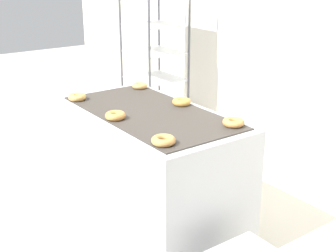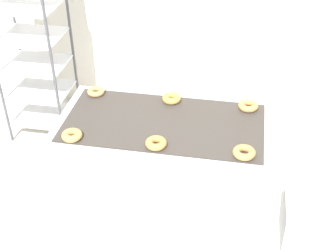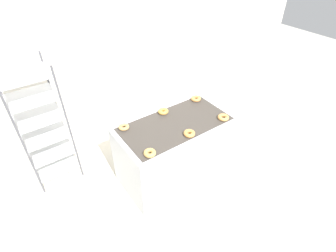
{
  "view_description": "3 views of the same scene",
  "coord_description": "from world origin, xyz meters",
  "px_view_note": "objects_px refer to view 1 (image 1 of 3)",
  "views": [
    {
      "loc": [
        2.47,
        -1.01,
        1.82
      ],
      "look_at": [
        0.0,
        0.77,
        0.72
      ],
      "focal_mm": 50.0,
      "sensor_mm": 36.0,
      "label": 1
    },
    {
      "loc": [
        0.46,
        -1.84,
        2.57
      ],
      "look_at": [
        0.0,
        0.77,
        0.72
      ],
      "focal_mm": 50.0,
      "sensor_mm": 36.0,
      "label": 2
    },
    {
      "loc": [
        -1.49,
        -1.34,
        2.72
      ],
      "look_at": [
        0.0,
        0.77,
        0.72
      ],
      "focal_mm": 28.0,
      "sensor_mm": 36.0,
      "label": 3
    }
  ],
  "objects_px": {
    "donut_near_center": "(115,116)",
    "donut_far_left": "(140,86)",
    "donut_far_center": "(182,102)",
    "baking_rack_cart": "(155,65)",
    "donut_far_right": "(233,122)",
    "fryer_machine": "(151,170)",
    "donut_near_left": "(77,97)",
    "donut_near_right": "(163,140)"
  },
  "relations": [
    {
      "from": "donut_far_center",
      "to": "donut_far_right",
      "type": "height_order",
      "value": "donut_far_center"
    },
    {
      "from": "donut_near_center",
      "to": "donut_far_left",
      "type": "xyz_separation_m",
      "value": [
        -0.54,
        0.53,
        -0.0
      ]
    },
    {
      "from": "donut_far_left",
      "to": "donut_far_right",
      "type": "relative_size",
      "value": 0.92
    },
    {
      "from": "donut_near_right",
      "to": "donut_far_left",
      "type": "xyz_separation_m",
      "value": [
        -1.07,
        0.52,
        -0.0
      ]
    },
    {
      "from": "donut_near_center",
      "to": "donut_far_right",
      "type": "bearing_deg",
      "value": 44.37
    },
    {
      "from": "fryer_machine",
      "to": "donut_near_right",
      "type": "bearing_deg",
      "value": -26.3
    },
    {
      "from": "fryer_machine",
      "to": "donut_near_left",
      "type": "height_order",
      "value": "donut_near_left"
    },
    {
      "from": "baking_rack_cart",
      "to": "donut_far_right",
      "type": "distance_m",
      "value": 1.95
    },
    {
      "from": "donut_near_left",
      "to": "donut_near_center",
      "type": "height_order",
      "value": "same"
    },
    {
      "from": "donut_near_right",
      "to": "baking_rack_cart",
      "type": "bearing_deg",
      "value": 147.04
    },
    {
      "from": "baking_rack_cart",
      "to": "fryer_machine",
      "type": "bearing_deg",
      "value": -35.41
    },
    {
      "from": "baking_rack_cart",
      "to": "donut_far_left",
      "type": "relative_size",
      "value": 12.98
    },
    {
      "from": "donut_far_left",
      "to": "donut_near_left",
      "type": "bearing_deg",
      "value": -88.58
    },
    {
      "from": "donut_near_left",
      "to": "donut_far_center",
      "type": "bearing_deg",
      "value": 45.24
    },
    {
      "from": "donut_near_right",
      "to": "donut_far_left",
      "type": "bearing_deg",
      "value": 153.79
    },
    {
      "from": "baking_rack_cart",
      "to": "donut_near_right",
      "type": "xyz_separation_m",
      "value": [
        1.82,
        -1.18,
        0.06
      ]
    },
    {
      "from": "donut_near_center",
      "to": "donut_near_right",
      "type": "xyz_separation_m",
      "value": [
        0.53,
        0.0,
        -0.0
      ]
    },
    {
      "from": "fryer_machine",
      "to": "baking_rack_cart",
      "type": "relative_size",
      "value": 0.87
    },
    {
      "from": "baking_rack_cart",
      "to": "donut_far_center",
      "type": "height_order",
      "value": "baking_rack_cart"
    },
    {
      "from": "donut_near_center",
      "to": "donut_far_center",
      "type": "bearing_deg",
      "value": 89.4
    },
    {
      "from": "fryer_machine",
      "to": "donut_far_center",
      "type": "relative_size",
      "value": 10.79
    },
    {
      "from": "donut_near_left",
      "to": "donut_far_right",
      "type": "height_order",
      "value": "donut_near_left"
    },
    {
      "from": "donut_far_left",
      "to": "donut_far_right",
      "type": "xyz_separation_m",
      "value": [
        1.07,
        -0.01,
        0.0
      ]
    },
    {
      "from": "donut_near_left",
      "to": "donut_near_center",
      "type": "bearing_deg",
      "value": 1.41
    },
    {
      "from": "donut_near_right",
      "to": "donut_near_left",
      "type": "bearing_deg",
      "value": -179.22
    },
    {
      "from": "fryer_machine",
      "to": "donut_far_right",
      "type": "xyz_separation_m",
      "value": [
        0.53,
        0.26,
        0.45
      ]
    },
    {
      "from": "donut_far_left",
      "to": "donut_near_center",
      "type": "bearing_deg",
      "value": -44.26
    },
    {
      "from": "donut_near_left",
      "to": "donut_far_right",
      "type": "distance_m",
      "value": 1.18
    },
    {
      "from": "donut_near_center",
      "to": "donut_far_center",
      "type": "distance_m",
      "value": 0.52
    },
    {
      "from": "donut_far_right",
      "to": "donut_near_left",
      "type": "bearing_deg",
      "value": -153.26
    },
    {
      "from": "baking_rack_cart",
      "to": "donut_near_left",
      "type": "xyz_separation_m",
      "value": [
        0.77,
        -1.2,
        0.06
      ]
    },
    {
      "from": "fryer_machine",
      "to": "donut_near_center",
      "type": "bearing_deg",
      "value": -90.04
    },
    {
      "from": "donut_near_center",
      "to": "donut_far_center",
      "type": "height_order",
      "value": "same"
    },
    {
      "from": "donut_near_left",
      "to": "donut_near_center",
      "type": "relative_size",
      "value": 0.98
    },
    {
      "from": "fryer_machine",
      "to": "baking_rack_cart",
      "type": "xyz_separation_m",
      "value": [
        -1.3,
        0.92,
        0.39
      ]
    },
    {
      "from": "donut_near_right",
      "to": "donut_far_center",
      "type": "height_order",
      "value": "donut_far_center"
    },
    {
      "from": "fryer_machine",
      "to": "baking_rack_cart",
      "type": "distance_m",
      "value": 1.64
    },
    {
      "from": "baking_rack_cart",
      "to": "donut_far_center",
      "type": "bearing_deg",
      "value": -26.87
    },
    {
      "from": "donut_far_left",
      "to": "donut_far_center",
      "type": "distance_m",
      "value": 0.55
    },
    {
      "from": "donut_near_center",
      "to": "donut_far_left",
      "type": "relative_size",
      "value": 1.06
    },
    {
      "from": "donut_near_left",
      "to": "fryer_machine",
      "type": "bearing_deg",
      "value": 27.51
    },
    {
      "from": "donut_near_center",
      "to": "donut_near_right",
      "type": "relative_size",
      "value": 0.96
    }
  ]
}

